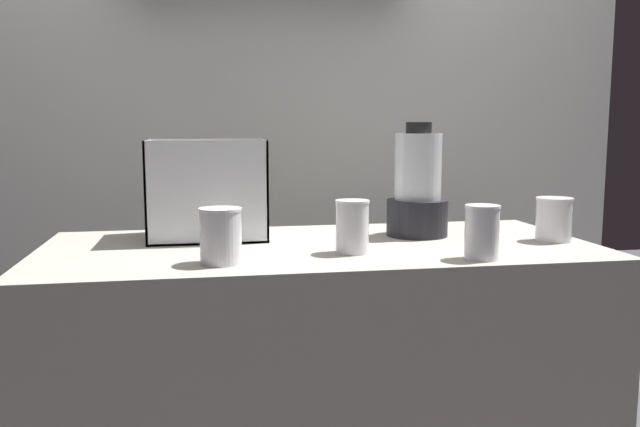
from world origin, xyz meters
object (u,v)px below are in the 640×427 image
object	(u,v)px
blender_pitcher	(418,190)
juice_cup_carrot_far_left	(221,238)
juice_cup_pomegranate_left	(352,230)
juice_cup_orange_middle	(482,236)
carrot_display_bin	(210,208)
juice_cup_carrot_right	(554,221)

from	to	relation	value
blender_pitcher	juice_cup_carrot_far_left	bearing A→B (deg)	-152.88
juice_cup_pomegranate_left	juice_cup_orange_middle	size ratio (longest dim) A/B	1.03
blender_pitcher	juice_cup_pomegranate_left	size ratio (longest dim) A/B	2.45
carrot_display_bin	juice_cup_pomegranate_left	bearing A→B (deg)	-40.94
juice_cup_carrot_right	juice_cup_orange_middle	bearing A→B (deg)	-146.55
carrot_display_bin	juice_cup_orange_middle	xyz separation A→B (m)	(0.60, -0.41, -0.03)
blender_pitcher	juice_cup_pomegranate_left	distance (m)	0.32
juice_cup_carrot_far_left	juice_cup_orange_middle	distance (m)	0.59
juice_cup_carrot_far_left	juice_cup_orange_middle	xyz separation A→B (m)	(0.59, -0.06, -0.00)
juice_cup_orange_middle	juice_cup_carrot_right	distance (m)	0.34
blender_pitcher	juice_cup_pomegranate_left	world-z (taller)	blender_pitcher
blender_pitcher	juice_cup_carrot_right	size ratio (longest dim) A/B	2.71
carrot_display_bin	juice_cup_orange_middle	size ratio (longest dim) A/B	2.51
blender_pitcher	juice_cup_carrot_right	bearing A→B (deg)	-24.17
carrot_display_bin	juice_cup_orange_middle	bearing A→B (deg)	-34.07
juice_cup_pomegranate_left	juice_cup_orange_middle	bearing A→B (deg)	-24.06
juice_cup_carrot_far_left	juice_cup_carrot_right	bearing A→B (deg)	8.64
carrot_display_bin	juice_cup_orange_middle	world-z (taller)	carrot_display_bin
blender_pitcher	juice_cup_carrot_far_left	world-z (taller)	blender_pitcher
blender_pitcher	juice_cup_pomegranate_left	xyz separation A→B (m)	(-0.23, -0.21, -0.07)
juice_cup_carrot_far_left	juice_cup_pomegranate_left	bearing A→B (deg)	11.93
juice_cup_carrot_far_left	juice_cup_carrot_right	size ratio (longest dim) A/B	1.07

